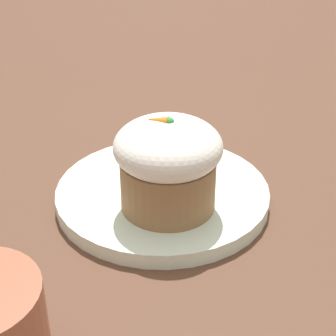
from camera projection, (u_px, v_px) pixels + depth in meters
ground_plane at (163, 201)px, 0.58m from camera, size 4.00×4.00×0.00m
dessert_plate at (163, 194)px, 0.58m from camera, size 0.22×0.22×0.02m
carrot_cake at (168, 163)px, 0.52m from camera, size 0.10×0.10×0.10m
spoon at (166, 183)px, 0.58m from camera, size 0.09×0.12×0.01m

